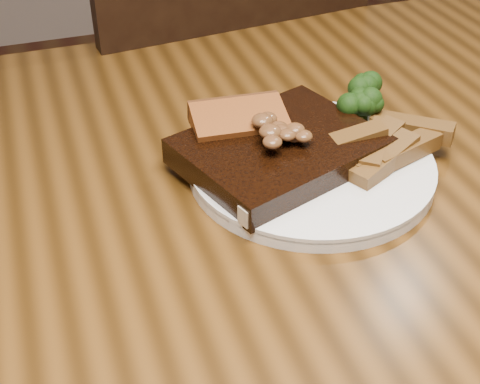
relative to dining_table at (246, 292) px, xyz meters
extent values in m
cube|color=#4F2F0F|center=(0.00, 0.00, 0.07)|extent=(1.60, 0.90, 0.04)
cube|color=black|center=(0.12, 0.64, -0.21)|extent=(0.48, 0.48, 0.04)
cylinder|color=black|center=(0.28, 0.83, -0.44)|extent=(0.04, 0.04, 0.42)
cylinder|color=black|center=(-0.07, 0.79, -0.44)|extent=(0.04, 0.04, 0.42)
cylinder|color=black|center=(0.32, 0.48, -0.44)|extent=(0.04, 0.04, 0.42)
cylinder|color=black|center=(-0.03, 0.44, -0.44)|extent=(0.04, 0.04, 0.42)
cube|color=black|center=(0.14, 0.44, 0.03)|extent=(0.43, 0.08, 0.45)
cylinder|color=white|center=(0.09, 0.06, 0.10)|extent=(0.26, 0.26, 0.01)
cube|color=black|center=(0.06, 0.07, 0.12)|extent=(0.23, 0.20, 0.03)
cube|color=beige|center=(0.06, 0.00, 0.11)|extent=(0.15, 0.06, 0.02)
cube|color=#97481B|center=(0.03, 0.11, 0.12)|extent=(0.10, 0.06, 0.02)
camera|label=1|loc=(-0.16, -0.46, 0.49)|focal=50.00mm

